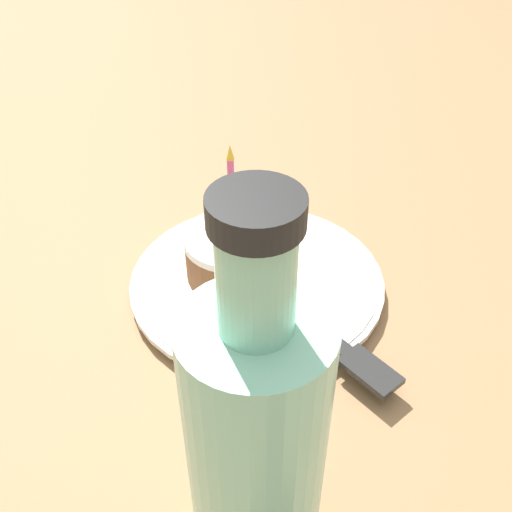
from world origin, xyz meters
The scene contains 5 objects.
ground_plane centered at (0.00, 0.00, -0.02)m, with size 2.40×2.40×0.04m.
plate centered at (0.00, -0.02, 0.01)m, with size 0.22×0.22×0.01m.
cake_slice centered at (-0.01, -0.04, 0.03)m, with size 0.08×0.08×0.12m.
fork centered at (0.07, 0.00, 0.02)m, with size 0.18×0.09×0.00m.
bottle centered at (0.21, -0.09, 0.10)m, with size 0.07×0.07×0.24m.
Camera 1 is at (0.37, -0.15, 0.35)m, focal length 42.00 mm.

